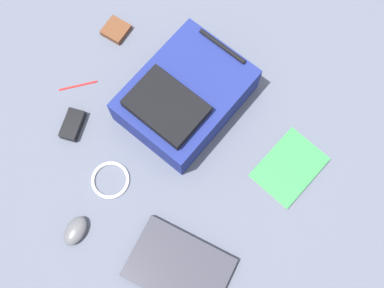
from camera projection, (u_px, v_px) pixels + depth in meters
ground_plane at (184, 149)px, 1.62m from camera, size 3.43×3.43×0.00m
backpack at (184, 96)px, 1.60m from camera, size 0.41×0.49×0.18m
laptop at (179, 268)px, 1.48m from camera, size 0.34×0.24×0.03m
book_red at (289, 168)px, 1.59m from camera, size 0.23×0.28×0.02m
computer_mouse at (76, 231)px, 1.51m from camera, size 0.07×0.11×0.04m
cable_coil at (110, 180)px, 1.58m from camera, size 0.14×0.14×0.01m
power_brick at (73, 125)px, 1.63m from camera, size 0.09×0.12×0.04m
pen_black at (78, 85)px, 1.69m from camera, size 0.11×0.11×0.01m
earbud_pouch at (116, 30)px, 1.75m from camera, size 0.09×0.09×0.02m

